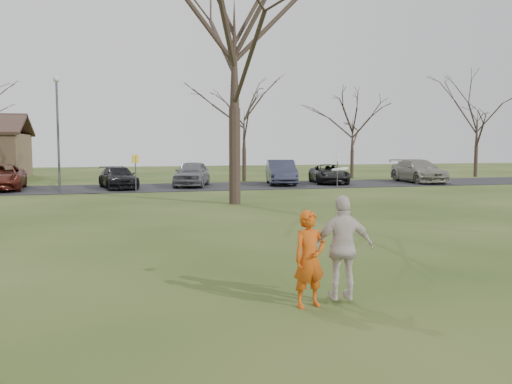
# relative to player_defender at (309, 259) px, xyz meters

# --- Properties ---
(ground) EXTENTS (120.00, 120.00, 0.00)m
(ground) POSITION_rel_player_defender_xyz_m (0.20, 0.01, -0.77)
(ground) COLOR #1E380F
(ground) RESTS_ON ground
(parking_strip) EXTENTS (62.00, 6.50, 0.04)m
(parking_strip) POSITION_rel_player_defender_xyz_m (0.20, 25.01, -0.75)
(parking_strip) COLOR black
(parking_strip) RESTS_ON ground
(player_defender) EXTENTS (0.62, 0.46, 1.55)m
(player_defender) POSITION_rel_player_defender_xyz_m (0.00, 0.00, 0.00)
(player_defender) COLOR #C34C10
(player_defender) RESTS_ON ground
(car_2) EXTENTS (2.82, 5.50, 1.49)m
(car_2) POSITION_rel_player_defender_xyz_m (-9.25, 25.21, 0.01)
(car_2) COLOR #541D13
(car_2) RESTS_ON parking_strip
(car_3) EXTENTS (2.56, 4.68, 1.29)m
(car_3) POSITION_rel_player_defender_xyz_m (-2.72, 24.75, -0.09)
(car_3) COLOR black
(car_3) RESTS_ON parking_strip
(car_4) EXTENTS (3.17, 5.02, 1.59)m
(car_4) POSITION_rel_player_defender_xyz_m (1.79, 25.29, 0.06)
(car_4) COLOR slate
(car_4) RESTS_ON parking_strip
(car_5) EXTENTS (2.68, 5.14, 1.61)m
(car_5) POSITION_rel_player_defender_xyz_m (7.66, 25.30, 0.07)
(car_5) COLOR #303248
(car_5) RESTS_ON parking_strip
(car_6) EXTENTS (3.01, 4.96, 1.29)m
(car_6) POSITION_rel_player_defender_xyz_m (11.08, 25.38, -0.09)
(car_6) COLOR black
(car_6) RESTS_ON parking_strip
(car_7) EXTENTS (2.60, 5.62, 1.59)m
(car_7) POSITION_rel_player_defender_xyz_m (17.54, 24.78, 0.06)
(car_7) COLOR gray
(car_7) RESTS_ON parking_strip
(catching_play) EXTENTS (1.03, 0.57, 2.15)m
(catching_play) POSITION_rel_player_defender_xyz_m (0.59, 0.01, 0.15)
(catching_play) COLOR beige
(catching_play) RESTS_ON ground
(lamp_post) EXTENTS (0.34, 0.34, 6.27)m
(lamp_post) POSITION_rel_player_defender_xyz_m (-5.80, 22.51, 3.19)
(lamp_post) COLOR #47474C
(lamp_post) RESTS_ON ground
(sign_yellow) EXTENTS (0.35, 0.35, 2.08)m
(sign_yellow) POSITION_rel_player_defender_xyz_m (-1.80, 22.01, 0.68)
(sign_yellow) COLOR #47474C
(sign_yellow) RESTS_ON ground
(sign_white) EXTENTS (0.35, 0.35, 2.08)m
(sign_white) POSITION_rel_player_defender_xyz_m (10.20, 22.01, 0.68)
(sign_white) COLOR #47474C
(sign_white) RESTS_ON ground
(big_tree) EXTENTS (9.00, 9.00, 14.00)m
(big_tree) POSITION_rel_player_defender_xyz_m (2.20, 15.01, 6.23)
(big_tree) COLOR #352821
(big_tree) RESTS_ON ground
(small_tree_row) EXTENTS (55.00, 5.90, 8.50)m
(small_tree_row) POSITION_rel_player_defender_xyz_m (4.59, 30.07, 3.12)
(small_tree_row) COLOR #352821
(small_tree_row) RESTS_ON ground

